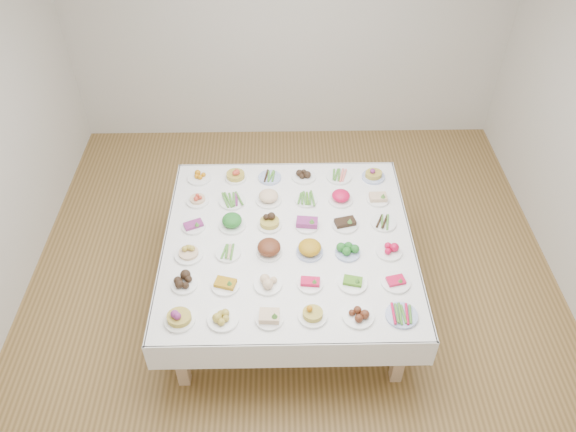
{
  "coord_description": "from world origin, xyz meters",
  "views": [
    {
      "loc": [
        -0.11,
        -3.47,
        4.07
      ],
      "look_at": [
        -0.05,
        -0.03,
        0.88
      ],
      "focal_mm": 35.0,
      "sensor_mm": 36.0,
      "label": 1
    }
  ],
  "objects_px": {
    "dish_18": "(193,225)",
    "dish_35": "(374,173)",
    "dish_0": "(179,316)",
    "display_table": "(288,245)"
  },
  "relations": [
    {
      "from": "dish_35",
      "to": "dish_0",
      "type": "bearing_deg",
      "value": -134.97
    },
    {
      "from": "dish_18",
      "to": "dish_35",
      "type": "bearing_deg",
      "value": 21.65
    },
    {
      "from": "dish_18",
      "to": "dish_35",
      "type": "height_order",
      "value": "dish_35"
    },
    {
      "from": "display_table",
      "to": "dish_18",
      "type": "bearing_deg",
      "value": 168.71
    },
    {
      "from": "dish_0",
      "to": "dish_18",
      "type": "xyz_separation_m",
      "value": [
        -0.0,
        0.97,
        -0.03
      ]
    },
    {
      "from": "display_table",
      "to": "dish_18",
      "type": "height_order",
      "value": "dish_18"
    },
    {
      "from": "dish_35",
      "to": "dish_18",
      "type": "bearing_deg",
      "value": -158.35
    },
    {
      "from": "dish_0",
      "to": "display_table",
      "type": "bearing_deg",
      "value": 45.48
    },
    {
      "from": "display_table",
      "to": "dish_35",
      "type": "xyz_separation_m",
      "value": [
        0.81,
        0.8,
        0.13
      ]
    },
    {
      "from": "dish_0",
      "to": "dish_18",
      "type": "bearing_deg",
      "value": 90.03
    }
  ]
}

